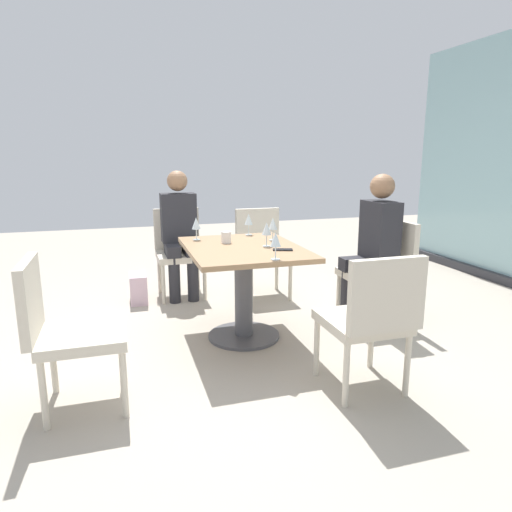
{
  "coord_description": "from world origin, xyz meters",
  "views": [
    {
      "loc": [
        3.26,
        -0.9,
        1.41
      ],
      "look_at": [
        0.0,
        0.1,
        0.65
      ],
      "focal_mm": 31.99,
      "sensor_mm": 36.0,
      "label": 1
    }
  ],
  "objects_px": {
    "wine_glass_3": "(249,220)",
    "wine_glass_4": "(267,229)",
    "chair_far_right": "(371,315)",
    "person_side_end": "(180,228)",
    "person_near_window": "(373,242)",
    "cell_phone_on_table": "(283,250)",
    "chair_front_right": "(63,325)",
    "chair_side_end": "(179,247)",
    "coffee_cup": "(226,237)",
    "dining_table_main": "(244,273)",
    "wine_glass_1": "(276,240)",
    "wine_glass_0": "(196,224)",
    "wine_glass_2": "(273,224)",
    "chair_far_left": "(262,247)",
    "chair_near_window": "(383,265)",
    "handbag_0": "(138,288)"
  },
  "relations": [
    {
      "from": "chair_front_right",
      "to": "cell_phone_on_table",
      "type": "xyz_separation_m",
      "value": [
        -0.48,
        1.46,
        0.24
      ]
    },
    {
      "from": "wine_glass_4",
      "to": "cell_phone_on_table",
      "type": "xyz_separation_m",
      "value": [
        0.17,
        0.07,
        -0.13
      ]
    },
    {
      "from": "wine_glass_0",
      "to": "dining_table_main",
      "type": "bearing_deg",
      "value": 37.84
    },
    {
      "from": "chair_side_end",
      "to": "wine_glass_0",
      "type": "height_order",
      "value": "wine_glass_0"
    },
    {
      "from": "dining_table_main",
      "to": "wine_glass_1",
      "type": "bearing_deg",
      "value": 10.11
    },
    {
      "from": "chair_far_left",
      "to": "handbag_0",
      "type": "xyz_separation_m",
      "value": [
        -0.1,
        -1.23,
        -0.36
      ]
    },
    {
      "from": "chair_near_window",
      "to": "wine_glass_3",
      "type": "bearing_deg",
      "value": -114.73
    },
    {
      "from": "wine_glass_1",
      "to": "person_side_end",
      "type": "bearing_deg",
      "value": -166.39
    },
    {
      "from": "dining_table_main",
      "to": "chair_near_window",
      "type": "bearing_deg",
      "value": 90.0
    },
    {
      "from": "wine_glass_3",
      "to": "cell_phone_on_table",
      "type": "relative_size",
      "value": 1.28
    },
    {
      "from": "wine_glass_1",
      "to": "cell_phone_on_table",
      "type": "bearing_deg",
      "value": 150.8
    },
    {
      "from": "wine_glass_0",
      "to": "coffee_cup",
      "type": "height_order",
      "value": "wine_glass_0"
    },
    {
      "from": "chair_side_end",
      "to": "person_side_end",
      "type": "relative_size",
      "value": 0.69
    },
    {
      "from": "chair_near_window",
      "to": "cell_phone_on_table",
      "type": "distance_m",
      "value": 1.03
    },
    {
      "from": "person_near_window",
      "to": "cell_phone_on_table",
      "type": "bearing_deg",
      "value": -76.24
    },
    {
      "from": "chair_front_right",
      "to": "coffee_cup",
      "type": "xyz_separation_m",
      "value": [
        -0.88,
        1.13,
        0.28
      ]
    },
    {
      "from": "chair_far_right",
      "to": "person_near_window",
      "type": "xyz_separation_m",
      "value": [
        -1.05,
        0.63,
        0.2
      ]
    },
    {
      "from": "chair_far_left",
      "to": "chair_front_right",
      "type": "distance_m",
      "value": 2.44
    },
    {
      "from": "chair_far_right",
      "to": "coffee_cup",
      "type": "xyz_separation_m",
      "value": [
        -1.23,
        -0.57,
        0.28
      ]
    },
    {
      "from": "chair_far_right",
      "to": "wine_glass_4",
      "type": "distance_m",
      "value": 1.11
    },
    {
      "from": "chair_far_right",
      "to": "person_side_end",
      "type": "bearing_deg",
      "value": -160.37
    },
    {
      "from": "chair_side_end",
      "to": "chair_far_right",
      "type": "bearing_deg",
      "value": 18.78
    },
    {
      "from": "person_near_window",
      "to": "wine_glass_2",
      "type": "distance_m",
      "value": 0.85
    },
    {
      "from": "person_near_window",
      "to": "cell_phone_on_table",
      "type": "xyz_separation_m",
      "value": [
        0.21,
        -0.87,
        0.03
      ]
    },
    {
      "from": "dining_table_main",
      "to": "wine_glass_3",
      "type": "bearing_deg",
      "value": 159.48
    },
    {
      "from": "chair_far_left",
      "to": "chair_far_right",
      "type": "height_order",
      "value": "same"
    },
    {
      "from": "chair_far_left",
      "to": "wine_glass_1",
      "type": "bearing_deg",
      "value": -14.39
    },
    {
      "from": "person_near_window",
      "to": "wine_glass_3",
      "type": "distance_m",
      "value": 1.06
    },
    {
      "from": "handbag_0",
      "to": "wine_glass_4",
      "type": "bearing_deg",
      "value": 38.2
    },
    {
      "from": "dining_table_main",
      "to": "wine_glass_4",
      "type": "height_order",
      "value": "wine_glass_4"
    },
    {
      "from": "chair_far_right",
      "to": "cell_phone_on_table",
      "type": "relative_size",
      "value": 6.04
    },
    {
      "from": "chair_far_left",
      "to": "wine_glass_0",
      "type": "bearing_deg",
      "value": -48.91
    },
    {
      "from": "dining_table_main",
      "to": "chair_far_left",
      "type": "relative_size",
      "value": 1.27
    },
    {
      "from": "wine_glass_1",
      "to": "wine_glass_3",
      "type": "height_order",
      "value": "same"
    },
    {
      "from": "wine_glass_0",
      "to": "wine_glass_2",
      "type": "distance_m",
      "value": 0.62
    },
    {
      "from": "chair_near_window",
      "to": "coffee_cup",
      "type": "distance_m",
      "value": 1.35
    },
    {
      "from": "wine_glass_3",
      "to": "dining_table_main",
      "type": "bearing_deg",
      "value": -20.52
    },
    {
      "from": "wine_glass_0",
      "to": "wine_glass_1",
      "type": "relative_size",
      "value": 1.0
    },
    {
      "from": "chair_side_end",
      "to": "person_side_end",
      "type": "distance_m",
      "value": 0.23
    },
    {
      "from": "person_near_window",
      "to": "wine_glass_0",
      "type": "height_order",
      "value": "person_near_window"
    },
    {
      "from": "wine_glass_4",
      "to": "coffee_cup",
      "type": "height_order",
      "value": "wine_glass_4"
    },
    {
      "from": "chair_far_right",
      "to": "person_side_end",
      "type": "xyz_separation_m",
      "value": [
        -2.25,
        -0.8,
        0.2
      ]
    },
    {
      "from": "chair_front_right",
      "to": "person_near_window",
      "type": "relative_size",
      "value": 0.69
    },
    {
      "from": "wine_glass_3",
      "to": "wine_glass_4",
      "type": "xyz_separation_m",
      "value": [
        0.53,
        -0.01,
        0.0
      ]
    },
    {
      "from": "wine_glass_1",
      "to": "wine_glass_2",
      "type": "distance_m",
      "value": 0.7
    },
    {
      "from": "person_side_end",
      "to": "cell_phone_on_table",
      "type": "relative_size",
      "value": 8.75
    },
    {
      "from": "chair_near_window",
      "to": "handbag_0",
      "type": "bearing_deg",
      "value": -120.26
    },
    {
      "from": "chair_side_end",
      "to": "cell_phone_on_table",
      "type": "height_order",
      "value": "chair_side_end"
    },
    {
      "from": "wine_glass_0",
      "to": "wine_glass_2",
      "type": "xyz_separation_m",
      "value": [
        0.2,
        0.59,
        0.0
      ]
    },
    {
      "from": "chair_front_right",
      "to": "person_near_window",
      "type": "xyz_separation_m",
      "value": [
        -0.7,
        2.33,
        0.2
      ]
    }
  ]
}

